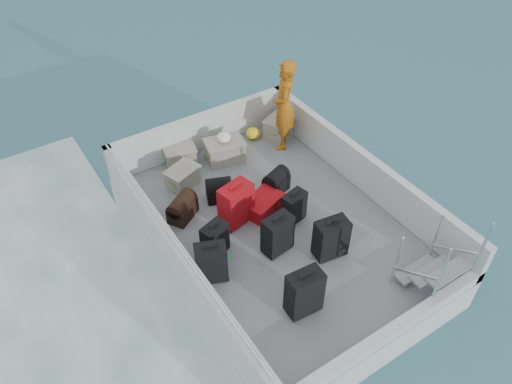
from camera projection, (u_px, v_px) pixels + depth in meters
ground at (275, 250)px, 8.27m from camera, size 160.00×160.00×0.00m
ferry_hull at (275, 238)px, 8.07m from camera, size 3.60×5.00×0.60m
deck at (276, 225)px, 7.86m from camera, size 3.30×4.70×0.02m
deck_fittings at (308, 211)px, 7.54m from camera, size 3.60×5.00×0.90m
suitcase_1 at (211, 263)px, 6.85m from camera, size 0.50×0.39×0.65m
suitcase_2 at (215, 240)px, 7.23m from camera, size 0.44×0.33×0.56m
suitcase_3 at (304, 293)px, 6.45m from camera, size 0.48×0.30×0.71m
suitcase_4 at (278, 235)px, 7.24m from camera, size 0.47×0.32×0.65m
suitcase_5 at (236, 205)px, 7.67m from camera, size 0.57×0.42×0.71m
suitcase_6 at (331, 239)px, 7.18m from camera, size 0.51×0.35×0.65m
suitcase_7 at (294, 208)px, 7.74m from camera, size 0.43×0.30×0.55m
suitcase_8 at (263, 204)px, 8.01m from camera, size 0.75×0.62×0.26m
duffel_0 at (182, 209)px, 7.88m from camera, size 0.58×0.52×0.32m
duffel_1 at (219, 191)px, 8.19m from camera, size 0.49×0.43×0.32m
duffel_2 at (276, 183)px, 8.34m from camera, size 0.49×0.42×0.32m
crate_0 at (183, 178)px, 8.46m from camera, size 0.61×0.51×0.31m
crate_1 at (180, 156)px, 8.89m from camera, size 0.58×0.46×0.31m
crate_2 at (225, 152)px, 8.93m from camera, size 0.72×0.56×0.39m
crate_3 at (280, 127)px, 9.52m from camera, size 0.71×0.61×0.36m
yellow_bag at (253, 133)px, 9.49m from camera, size 0.28×0.26×0.22m
white_bag at (224, 139)px, 8.74m from camera, size 0.24×0.24×0.18m
passenger at (284, 106)px, 8.84m from camera, size 0.70×0.75×1.71m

